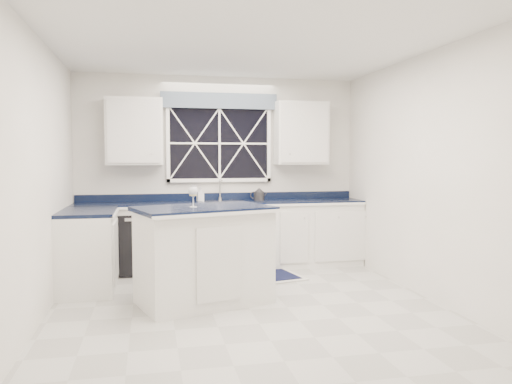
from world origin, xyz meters
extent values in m
plane|color=#B6B6B1|center=(0.00, 0.00, 0.00)|extent=(4.50, 4.50, 0.00)
cube|color=white|center=(0.00, 2.25, 1.35)|extent=(4.00, 0.10, 2.70)
cube|color=white|center=(0.00, 1.95, 0.45)|extent=(3.98, 0.60, 0.90)
cube|color=white|center=(-1.70, 1.15, 0.45)|extent=(0.60, 1.00, 0.90)
cube|color=black|center=(0.00, 1.95, 0.92)|extent=(3.98, 0.64, 0.04)
cube|color=black|center=(-1.10, 1.95, 0.41)|extent=(0.60, 0.58, 0.82)
cube|color=black|center=(0.00, 2.22, 1.75)|extent=(1.40, 0.02, 1.00)
cube|color=slate|center=(0.00, 2.16, 2.35)|extent=(1.65, 0.04, 0.22)
cube|color=white|center=(-1.18, 2.08, 1.90)|extent=(0.75, 0.34, 0.90)
cube|color=white|center=(1.18, 2.08, 1.90)|extent=(0.75, 0.34, 0.90)
cylinder|color=#AFAFB1|center=(0.00, 2.17, 0.96)|extent=(0.05, 0.05, 0.04)
cylinder|color=#AFAFB1|center=(0.00, 2.17, 1.10)|extent=(0.02, 0.02, 0.28)
cylinder|color=#AFAFB1|center=(0.00, 2.08, 1.23)|extent=(0.02, 0.18, 0.02)
cube|color=white|center=(-0.43, 0.35, 0.49)|extent=(1.49, 1.12, 0.99)
cube|color=black|center=(-0.43, 0.35, 1.01)|extent=(1.57, 1.21, 0.04)
cube|color=beige|center=(0.29, 1.28, 0.01)|extent=(1.37, 1.00, 0.01)
cube|color=black|center=(0.29, 1.28, 0.02)|extent=(1.21, 0.84, 0.01)
cylinder|color=#2E2E31|center=(0.54, 2.04, 1.00)|extent=(0.20, 0.20, 0.12)
cone|color=#2E2E31|center=(0.54, 2.04, 1.09)|extent=(0.16, 0.16, 0.05)
torus|color=#2E2E31|center=(0.47, 2.07, 1.01)|extent=(0.10, 0.06, 0.10)
cylinder|color=#2E2E31|center=(0.62, 2.00, 1.02)|extent=(0.06, 0.04, 0.08)
cylinder|color=silver|center=(-0.54, 0.31, 1.04)|extent=(0.08, 0.08, 0.01)
cylinder|color=silver|center=(-0.54, 0.31, 1.10)|extent=(0.01, 0.01, 0.12)
ellipsoid|color=silver|center=(-0.54, 0.31, 1.20)|extent=(0.10, 0.10, 0.12)
cylinder|color=tan|center=(-0.54, 0.31, 1.18)|extent=(0.08, 0.08, 0.05)
imported|color=silver|center=(-0.29, 2.09, 1.04)|extent=(0.10, 0.10, 0.19)
camera|label=1|loc=(-0.99, -4.89, 1.55)|focal=35.00mm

